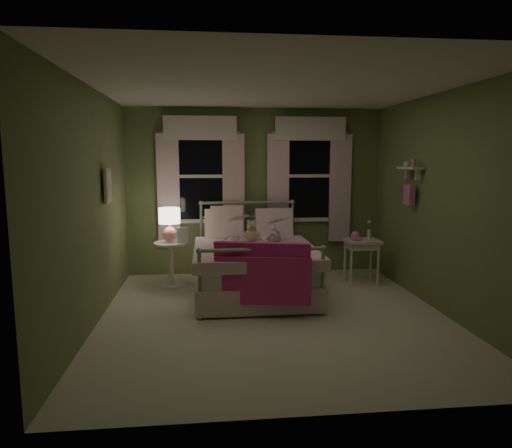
{
  "coord_description": "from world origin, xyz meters",
  "views": [
    {
      "loc": [
        -0.75,
        -5.07,
        1.83
      ],
      "look_at": [
        -0.15,
        0.62,
        1.0
      ],
      "focal_mm": 32.0,
      "sensor_mm": 36.0,
      "label": 1
    }
  ],
  "objects": [
    {
      "name": "window_right",
      "position": [
        0.85,
        2.03,
        1.62
      ],
      "size": [
        1.34,
        0.13,
        1.96
      ],
      "color": "black",
      "rests_on": "room_shell"
    },
    {
      "name": "book_left",
      "position": [
        -0.43,
        1.14,
        0.96
      ],
      "size": [
        0.23,
        0.18,
        0.26
      ],
      "primitive_type": "imported",
      "rotation": [
        1.22,
        0.0,
        0.37
      ],
      "color": "beige",
      "rests_on": "child_left"
    },
    {
      "name": "table_lamp",
      "position": [
        -1.29,
        1.36,
        0.95
      ],
      "size": [
        0.3,
        0.3,
        0.47
      ],
      "color": "pink",
      "rests_on": "nightstand_left"
    },
    {
      "name": "child_left",
      "position": [
        -0.43,
        1.39,
        0.92
      ],
      "size": [
        0.29,
        0.22,
        0.7
      ],
      "primitive_type": "imported",
      "rotation": [
        0.0,
        0.0,
        2.9
      ],
      "color": "#F7D1DD",
      "rests_on": "bed"
    },
    {
      "name": "teddy_bear",
      "position": [
        -0.15,
        1.23,
        0.79
      ],
      "size": [
        0.23,
        0.19,
        0.32
      ],
      "color": "tan",
      "rests_on": "bed"
    },
    {
      "name": "pink_toy",
      "position": [
        1.38,
        1.27,
        0.71
      ],
      "size": [
        0.14,
        0.19,
        0.14
      ],
      "color": "pink",
      "rests_on": "nightstand_right"
    },
    {
      "name": "book_right",
      "position": [
        0.13,
        1.14,
        0.92
      ],
      "size": [
        0.23,
        0.19,
        0.26
      ],
      "primitive_type": "imported",
      "rotation": [
        1.22,
        0.0,
        0.46
      ],
      "color": "beige",
      "rests_on": "child_right"
    },
    {
      "name": "child_right",
      "position": [
        0.13,
        1.39,
        0.95
      ],
      "size": [
        0.39,
        0.31,
        0.77
      ],
      "primitive_type": "imported",
      "rotation": [
        0.0,
        0.0,
        3.19
      ],
      "color": "#F7D1DD",
      "rests_on": "bed"
    },
    {
      "name": "room_shell",
      "position": [
        0.0,
        0.0,
        1.3
      ],
      "size": [
        4.2,
        4.2,
        4.2
      ],
      "color": "beige",
      "rests_on": "ground"
    },
    {
      "name": "pink_throw",
      "position": [
        -0.15,
        -0.06,
        0.61
      ],
      "size": [
        1.09,
        0.38,
        0.71
      ],
      "color": "#D02882",
      "rests_on": "bed"
    },
    {
      "name": "nightstand_right",
      "position": [
        1.48,
        1.27,
        0.55
      ],
      "size": [
        0.5,
        0.4,
        0.64
      ],
      "color": "white",
      "rests_on": "ground"
    },
    {
      "name": "window_left",
      "position": [
        -0.85,
        2.03,
        1.62
      ],
      "size": [
        1.34,
        0.13,
        1.96
      ],
      "color": "black",
      "rests_on": "room_shell"
    },
    {
      "name": "framed_picture",
      "position": [
        -1.95,
        0.6,
        1.5
      ],
      "size": [
        0.03,
        0.32,
        0.42
      ],
      "color": "beige",
      "rests_on": "room_shell"
    },
    {
      "name": "wall_shelf",
      "position": [
        1.9,
        0.7,
        1.52
      ],
      "size": [
        0.15,
        0.5,
        0.6
      ],
      "color": "white",
      "rests_on": "room_shell"
    },
    {
      "name": "bed",
      "position": [
        -0.15,
        0.96,
        0.38
      ],
      "size": [
        1.58,
        2.04,
        1.18
      ],
      "color": "white",
      "rests_on": "ground"
    },
    {
      "name": "nightstand_left",
      "position": [
        -1.29,
        1.36,
        0.42
      ],
      "size": [
        0.46,
        0.46,
        0.65
      ],
      "color": "white",
      "rests_on": "ground"
    },
    {
      "name": "bud_vase",
      "position": [
        1.6,
        1.32,
        0.79
      ],
      "size": [
        0.06,
        0.06,
        0.28
      ],
      "color": "white",
      "rests_on": "nightstand_right"
    },
    {
      "name": "book_nightstand",
      "position": [
        -1.19,
        1.28,
        0.66
      ],
      "size": [
        0.19,
        0.24,
        0.02
      ],
      "primitive_type": "imported",
      "rotation": [
        0.0,
        0.0,
        0.11
      ],
      "color": "beige",
      "rests_on": "nightstand_left"
    }
  ]
}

